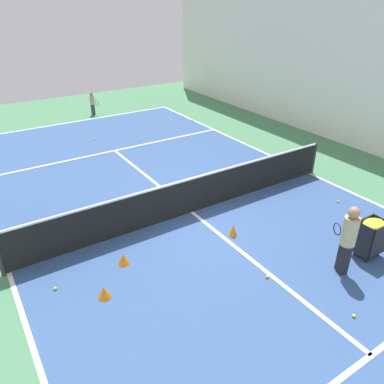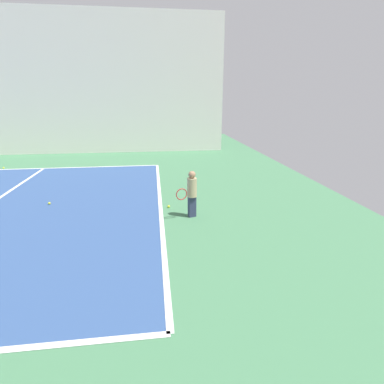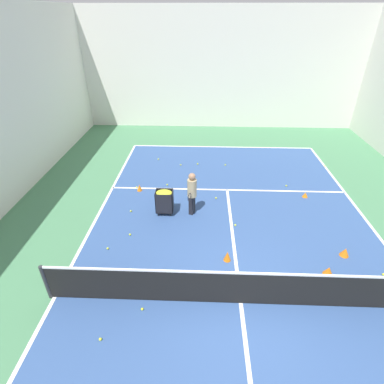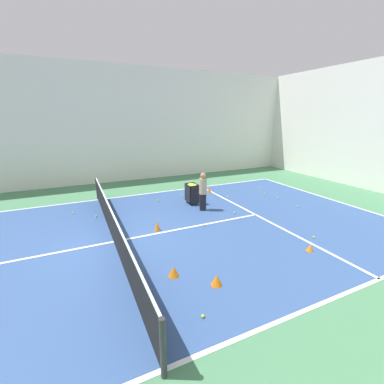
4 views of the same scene
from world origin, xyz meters
name	(u,v)px [view 2 (image 2 of 4)]	position (x,y,z in m)	size (l,w,h in m)	color
line_baseline_near	(160,203)	(0.00, -10.22, 0.01)	(9.59, 0.10, 0.00)	white
player_near_baseline	(192,191)	(-1.06, -10.96, 0.65)	(0.34, 0.55, 1.14)	#2D3351
tennis_ball_2	(4,168)	(4.95, -4.02, 0.04)	(0.07, 0.07, 0.07)	yellow
tennis_ball_9	(169,206)	(-0.38, -10.43, 0.04)	(0.07, 0.07, 0.07)	yellow
tennis_ball_10	(49,203)	(0.28, -7.24, 0.04)	(0.07, 0.07, 0.07)	yellow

